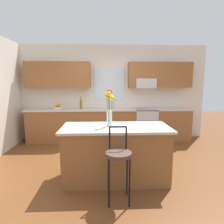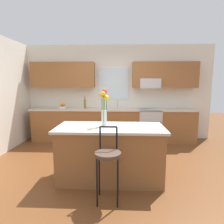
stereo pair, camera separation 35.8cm
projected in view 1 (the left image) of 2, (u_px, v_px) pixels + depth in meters
The scene contains 10 objects.
ground_plane at pixel (112, 166), 3.81m from camera, with size 14.00×14.00×0.00m, color brown.
back_wall_assembly at pixel (110, 87), 5.53m from camera, with size 5.60×0.50×2.70m.
counter_run at pixel (110, 124), 5.41m from camera, with size 4.56×0.64×0.92m.
sink_faucet at pixel (113, 103), 5.47m from camera, with size 0.02×0.13×0.23m.
oven_range at pixel (145, 125), 5.43m from camera, with size 0.60×0.64×0.92m.
kitchen_island at pixel (116, 153), 3.23m from camera, with size 1.78×0.81×0.92m.
bar_stool_near at pixel (119, 157), 2.59m from camera, with size 0.36×0.36×1.04m.
flower_vase at pixel (109, 106), 3.15m from camera, with size 0.16×0.16×0.62m.
fruit_bowl_oranges at pixel (58, 107), 5.28m from camera, with size 0.24×0.24×0.16m.
bottle_olive_oil at pixel (81, 104), 5.29m from camera, with size 0.06×0.06×0.33m.
Camera 1 is at (-0.16, -3.59, 1.64)m, focal length 30.66 mm.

